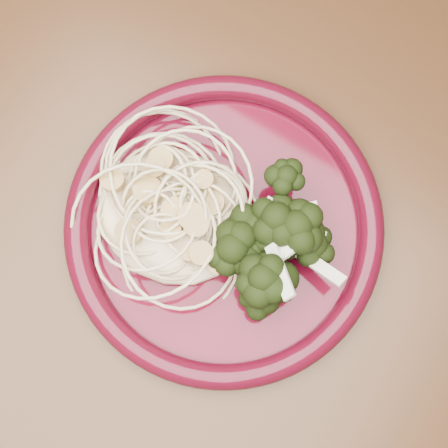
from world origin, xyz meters
TOP-DOWN VIEW (x-y plane):
  - dining_table at (0.00, 0.00)m, footprint 1.20×0.80m
  - dinner_plate at (0.07, -0.08)m, footprint 0.38×0.38m
  - spaghetti_pile at (0.02, -0.09)m, footprint 0.18×0.17m
  - scallop_cluster at (0.02, -0.09)m, footprint 0.16×0.16m
  - broccoli_pile at (0.12, -0.06)m, footprint 0.14×0.18m
  - onion_garnish at (0.12, -0.06)m, footprint 0.10×0.12m

SIDE VIEW (x-z plane):
  - dining_table at x=0.00m, z-range 0.28..1.03m
  - dinner_plate at x=0.07m, z-range 0.75..0.77m
  - spaghetti_pile at x=0.02m, z-range 0.76..0.79m
  - broccoli_pile at x=0.12m, z-range 0.76..0.81m
  - scallop_cluster at x=0.02m, z-range 0.79..0.83m
  - onion_garnish at x=0.12m, z-range 0.79..0.84m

